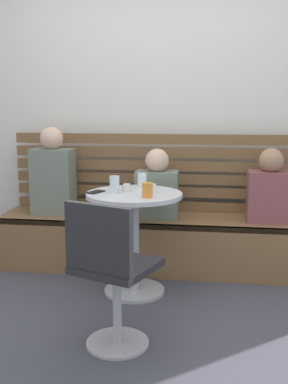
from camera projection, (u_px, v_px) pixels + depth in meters
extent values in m
plane|color=#42424C|center=(140.00, 339.00, 2.68)|extent=(8.00, 8.00, 0.00)
cube|color=silver|center=(168.00, 93.00, 4.00)|extent=(5.20, 0.10, 2.90)
cube|color=brown|center=(162.00, 243.00, 3.80)|extent=(2.70, 0.52, 0.44)
cube|color=brown|center=(159.00, 227.00, 3.53)|extent=(2.70, 0.04, 0.04)
cube|color=brown|center=(165.00, 206.00, 3.99)|extent=(2.65, 0.04, 0.09)
cube|color=brown|center=(165.00, 192.00, 3.96)|extent=(2.65, 0.04, 0.09)
cube|color=brown|center=(165.00, 179.00, 3.94)|extent=(2.65, 0.04, 0.09)
cube|color=brown|center=(165.00, 166.00, 3.92)|extent=(2.65, 0.04, 0.09)
cube|color=brown|center=(165.00, 152.00, 3.90)|extent=(2.65, 0.04, 0.09)
cube|color=brown|center=(165.00, 139.00, 3.88)|extent=(2.65, 0.04, 0.09)
cylinder|color=#ADADB2|center=(135.00, 290.00, 3.35)|extent=(0.44, 0.44, 0.02)
cylinder|color=#ADADB2|center=(134.00, 244.00, 3.28)|extent=(0.07, 0.07, 0.69)
cylinder|color=silver|center=(134.00, 195.00, 3.22)|extent=(0.68, 0.68, 0.03)
cylinder|color=#ADADB2|center=(118.00, 343.00, 2.62)|extent=(0.36, 0.36, 0.02)
cylinder|color=#ADADB2|center=(117.00, 307.00, 2.58)|extent=(0.05, 0.05, 0.45)
cube|color=#232326|center=(117.00, 266.00, 2.53)|extent=(0.52, 0.52, 0.04)
cube|color=#232326|center=(98.00, 239.00, 2.35)|extent=(0.39, 0.18, 0.36)
cube|color=slate|center=(53.00, 181.00, 3.84)|extent=(0.34, 0.22, 0.55)
sphere|color=#DBB293|center=(52.00, 138.00, 3.78)|extent=(0.19, 0.19, 0.19)
cube|color=slate|center=(157.00, 195.00, 3.71)|extent=(0.34, 0.22, 0.39)
sphere|color=#DBB293|center=(157.00, 160.00, 3.66)|extent=(0.19, 0.19, 0.19)
cube|color=brown|center=(269.00, 197.00, 3.58)|extent=(0.34, 0.22, 0.40)
sphere|color=#A37A5B|center=(271.00, 160.00, 3.53)|extent=(0.19, 0.19, 0.19)
cylinder|color=silver|center=(114.00, 184.00, 3.20)|extent=(0.07, 0.07, 0.12)
cylinder|color=white|center=(142.00, 181.00, 3.40)|extent=(0.07, 0.07, 0.11)
cylinder|color=silver|center=(127.00, 188.00, 3.26)|extent=(0.06, 0.06, 0.05)
cylinder|color=orange|center=(147.00, 190.00, 3.04)|extent=(0.07, 0.07, 0.10)
cylinder|color=white|center=(150.00, 189.00, 3.17)|extent=(0.08, 0.08, 0.07)
cube|color=black|center=(96.00, 192.00, 3.22)|extent=(0.12, 0.16, 0.01)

